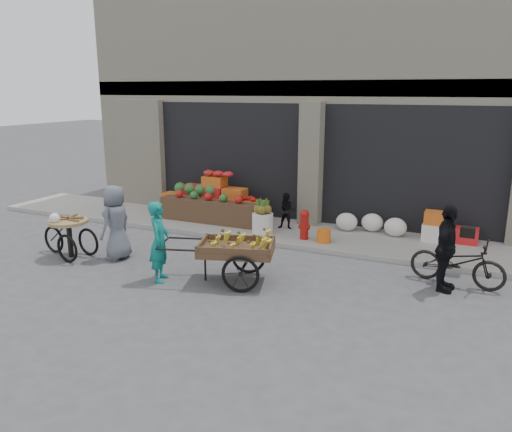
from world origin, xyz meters
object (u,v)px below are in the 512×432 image
at_px(banana_cart, 234,246).
at_px(bicycle, 457,262).
at_px(fire_hydrant, 304,223).
at_px(seated_person, 287,211).
at_px(orange_bucket, 324,236).
at_px(vendor_woman, 159,242).
at_px(vendor_grey, 116,223).
at_px(tricycle_cart, 69,232).
at_px(cyclist, 446,248).
at_px(pineapple_bin, 263,223).

relative_size(banana_cart, bicycle, 1.47).
relative_size(fire_hydrant, seated_person, 0.76).
bearing_deg(orange_bucket, bicycle, -21.75).
height_order(orange_bucket, seated_person, seated_person).
xyz_separation_m(fire_hydrant, vendor_woman, (-1.73, -3.37, 0.28)).
distance_m(fire_hydrant, vendor_woman, 3.80).
bearing_deg(banana_cart, vendor_grey, 159.85).
xyz_separation_m(orange_bucket, vendor_woman, (-2.23, -3.32, 0.51)).
bearing_deg(orange_bucket, banana_cart, -107.94).
xyz_separation_m(orange_bucket, tricycle_cart, (-4.84, -2.99, 0.30)).
bearing_deg(cyclist, bicycle, -18.04).
distance_m(pineapple_bin, banana_cart, 3.01).
distance_m(fire_hydrant, vendor_grey, 4.29).
bearing_deg(tricycle_cart, seated_person, 52.00).
distance_m(fire_hydrant, bicycle, 3.66).
bearing_deg(seated_person, cyclist, -39.97).
distance_m(orange_bucket, vendor_woman, 4.03).
bearing_deg(bicycle, pineapple_bin, 82.85).
distance_m(orange_bucket, vendor_grey, 4.68).
bearing_deg(vendor_woman, tricycle_cart, 61.09).
height_order(seated_person, bicycle, seated_person).
xyz_separation_m(banana_cart, tricycle_cart, (-3.93, -0.18, -0.15)).
xyz_separation_m(tricycle_cart, vendor_grey, (1.02, 0.34, 0.25)).
xyz_separation_m(banana_cart, bicycle, (3.86, 1.63, -0.27)).
bearing_deg(vendor_grey, pineapple_bin, 142.12).
xyz_separation_m(banana_cart, vendor_woman, (-1.32, -0.51, 0.06)).
bearing_deg(banana_cart, vendor_woman, -175.84).
bearing_deg(vendor_woman, bicycle, -89.26).
height_order(tricycle_cart, bicycle, tricycle_cart).
distance_m(vendor_woman, cyclist, 5.27).
xyz_separation_m(pineapple_bin, bicycle, (4.55, -1.28, 0.08)).
xyz_separation_m(vendor_woman, bicycle, (5.17, 2.14, -0.33)).
height_order(fire_hydrant, bicycle, bicycle).
bearing_deg(fire_hydrant, seated_person, 137.12).
relative_size(vendor_woman, vendor_grey, 0.96).
bearing_deg(cyclist, tricycle_cart, 109.08).
xyz_separation_m(orange_bucket, vendor_grey, (-3.82, -2.65, 0.54)).
bearing_deg(vendor_grey, seated_person, 142.99).
distance_m(vendor_grey, cyclist, 6.65).
bearing_deg(vendor_woman, cyclist, -92.44).
distance_m(orange_bucket, seated_person, 1.42).
bearing_deg(cyclist, vendor_woman, 117.83).
bearing_deg(banana_cart, bicycle, 5.84).
distance_m(seated_person, vendor_woman, 4.15).
bearing_deg(tricycle_cart, orange_bucket, 38.32).
relative_size(fire_hydrant, banana_cart, 0.28).
bearing_deg(cyclist, orange_bucket, 68.69).
distance_m(vendor_woman, vendor_grey, 1.73).
relative_size(pineapple_bin, bicycle, 0.30).
relative_size(fire_hydrant, tricycle_cart, 0.49).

